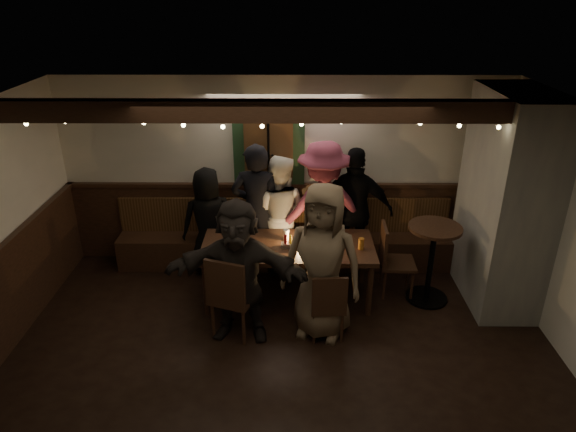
{
  "coord_description": "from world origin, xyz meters",
  "views": [
    {
      "loc": [
        0.09,
        -4.13,
        3.68
      ],
      "look_at": [
        0.06,
        1.6,
        1.05
      ],
      "focal_mm": 32.0,
      "sensor_mm": 36.0,
      "label": 1
    }
  ],
  "objects_px": {
    "chair_near_right": "(328,303)",
    "person_e": "(355,210)",
    "chair_near_left": "(230,293)",
    "person_c": "(279,214)",
    "person_b": "(257,211)",
    "high_top": "(432,254)",
    "dining_table": "(288,250)",
    "chair_end": "(391,256)",
    "person_f": "(238,271)",
    "person_d": "(323,210)",
    "person_a": "(209,221)",
    "person_g": "(322,262)"
  },
  "relations": [
    {
      "from": "chair_near_right",
      "to": "person_e",
      "type": "relative_size",
      "value": 0.49
    },
    {
      "from": "chair_near_left",
      "to": "person_c",
      "type": "xyz_separation_m",
      "value": [
        0.49,
        1.55,
        0.25
      ]
    },
    {
      "from": "person_b",
      "to": "chair_near_right",
      "type": "bearing_deg",
      "value": 125.18
    },
    {
      "from": "high_top",
      "to": "person_c",
      "type": "bearing_deg",
      "value": 157.73
    },
    {
      "from": "dining_table",
      "to": "chair_end",
      "type": "relative_size",
      "value": 2.22
    },
    {
      "from": "person_b",
      "to": "person_f",
      "type": "bearing_deg",
      "value": 90.08
    },
    {
      "from": "person_d",
      "to": "person_f",
      "type": "height_order",
      "value": "person_d"
    },
    {
      "from": "chair_near_left",
      "to": "chair_near_right",
      "type": "bearing_deg",
      "value": -1.83
    },
    {
      "from": "chair_near_right",
      "to": "person_e",
      "type": "xyz_separation_m",
      "value": [
        0.45,
        1.6,
        0.39
      ]
    },
    {
      "from": "chair_end",
      "to": "person_d",
      "type": "height_order",
      "value": "person_d"
    },
    {
      "from": "dining_table",
      "to": "high_top",
      "type": "distance_m",
      "value": 1.76
    },
    {
      "from": "high_top",
      "to": "person_c",
      "type": "xyz_separation_m",
      "value": [
        -1.89,
        0.78,
        0.18
      ]
    },
    {
      "from": "high_top",
      "to": "chair_end",
      "type": "bearing_deg",
      "value": 163.62
    },
    {
      "from": "chair_near_left",
      "to": "chair_end",
      "type": "distance_m",
      "value": 2.13
    },
    {
      "from": "dining_table",
      "to": "high_top",
      "type": "height_order",
      "value": "high_top"
    },
    {
      "from": "person_c",
      "to": "person_f",
      "type": "xyz_separation_m",
      "value": [
        -0.4,
        -1.51,
        0.01
      ]
    },
    {
      "from": "person_c",
      "to": "person_e",
      "type": "bearing_deg",
      "value": -163.76
    },
    {
      "from": "dining_table",
      "to": "person_a",
      "type": "height_order",
      "value": "person_a"
    },
    {
      "from": "chair_near_right",
      "to": "person_d",
      "type": "height_order",
      "value": "person_d"
    },
    {
      "from": "person_g",
      "to": "person_a",
      "type": "bearing_deg",
      "value": 154.1
    },
    {
      "from": "chair_near_left",
      "to": "person_c",
      "type": "bearing_deg",
      "value": 72.29
    },
    {
      "from": "dining_table",
      "to": "chair_end",
      "type": "distance_m",
      "value": 1.31
    },
    {
      "from": "chair_near_left",
      "to": "chair_near_right",
      "type": "distance_m",
      "value": 1.07
    },
    {
      "from": "person_a",
      "to": "person_e",
      "type": "bearing_deg",
      "value": 165.85
    },
    {
      "from": "high_top",
      "to": "person_b",
      "type": "distance_m",
      "value": 2.29
    },
    {
      "from": "person_a",
      "to": "person_d",
      "type": "xyz_separation_m",
      "value": [
        1.52,
        -0.04,
        0.19
      ]
    },
    {
      "from": "high_top",
      "to": "person_e",
      "type": "relative_size",
      "value": 0.58
    },
    {
      "from": "chair_end",
      "to": "high_top",
      "type": "height_order",
      "value": "high_top"
    },
    {
      "from": "chair_end",
      "to": "person_e",
      "type": "height_order",
      "value": "person_e"
    },
    {
      "from": "chair_near_left",
      "to": "high_top",
      "type": "distance_m",
      "value": 2.51
    },
    {
      "from": "person_d",
      "to": "person_f",
      "type": "relative_size",
      "value": 1.12
    },
    {
      "from": "person_f",
      "to": "person_d",
      "type": "bearing_deg",
      "value": 60.89
    },
    {
      "from": "person_f",
      "to": "chair_end",
      "type": "bearing_deg",
      "value": 31.42
    },
    {
      "from": "person_f",
      "to": "person_g",
      "type": "bearing_deg",
      "value": 9.79
    },
    {
      "from": "person_b",
      "to": "person_e",
      "type": "relative_size",
      "value": 1.06
    },
    {
      "from": "chair_near_left",
      "to": "chair_near_right",
      "type": "relative_size",
      "value": 1.2
    },
    {
      "from": "high_top",
      "to": "person_b",
      "type": "relative_size",
      "value": 0.55
    },
    {
      "from": "person_b",
      "to": "person_e",
      "type": "height_order",
      "value": "person_b"
    },
    {
      "from": "chair_near_right",
      "to": "person_d",
      "type": "xyz_separation_m",
      "value": [
        0.01,
        1.48,
        0.46
      ]
    },
    {
      "from": "person_b",
      "to": "person_c",
      "type": "distance_m",
      "value": 0.32
    },
    {
      "from": "high_top",
      "to": "person_d",
      "type": "height_order",
      "value": "person_d"
    },
    {
      "from": "person_g",
      "to": "person_b",
      "type": "bearing_deg",
      "value": 138.62
    },
    {
      "from": "person_a",
      "to": "person_c",
      "type": "distance_m",
      "value": 0.94
    },
    {
      "from": "person_a",
      "to": "person_f",
      "type": "height_order",
      "value": "person_f"
    },
    {
      "from": "chair_end",
      "to": "person_f",
      "type": "relative_size",
      "value": 0.57
    },
    {
      "from": "chair_near_right",
      "to": "person_f",
      "type": "height_order",
      "value": "person_f"
    },
    {
      "from": "person_b",
      "to": "person_g",
      "type": "bearing_deg",
      "value": 125.65
    },
    {
      "from": "person_d",
      "to": "dining_table",
      "type": "bearing_deg",
      "value": 42.01
    },
    {
      "from": "high_top",
      "to": "person_c",
      "type": "height_order",
      "value": "person_c"
    },
    {
      "from": "chair_near_left",
      "to": "person_f",
      "type": "bearing_deg",
      "value": 24.93
    }
  ]
}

